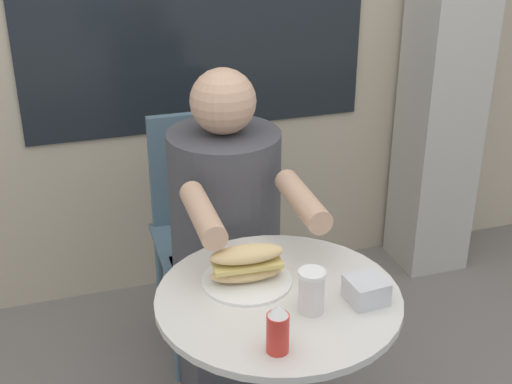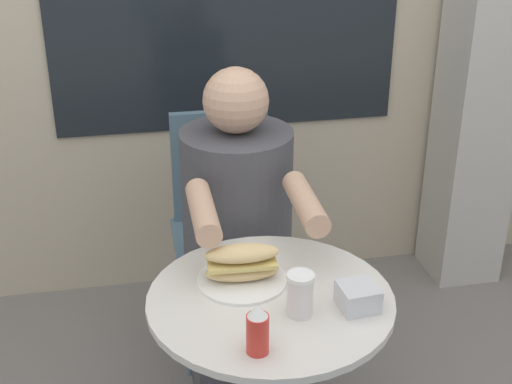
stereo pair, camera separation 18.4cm
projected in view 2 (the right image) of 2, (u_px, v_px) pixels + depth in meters
name	position (u px, v px, depth m)	size (l,w,h in m)	color
cafe_table	(270.00, 359.00, 1.85)	(0.62, 0.62, 0.70)	beige
diner_chair	(224.00, 209.00, 2.59)	(0.38, 0.38, 0.87)	slate
seated_diner	(240.00, 266.00, 2.30)	(0.35, 0.63, 1.14)	#424247
sandwich_on_plate	(242.00, 267.00, 1.81)	(0.23, 0.23, 0.10)	white
drink_cup	(300.00, 294.00, 1.68)	(0.07, 0.07, 0.11)	silver
napkin_box	(358.00, 297.00, 1.71)	(0.10, 0.10, 0.06)	silver
condiment_bottle	(258.00, 330.00, 1.55)	(0.05, 0.05, 0.12)	red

